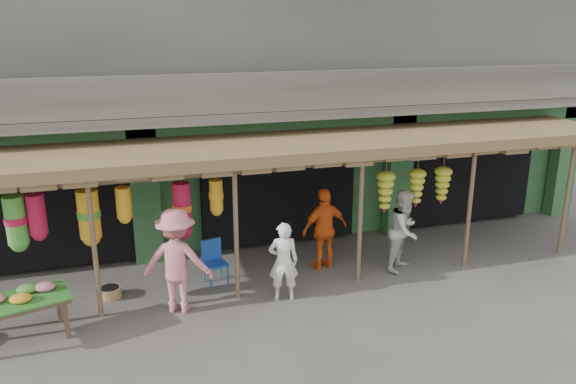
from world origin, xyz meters
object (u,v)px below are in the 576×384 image
object	(u,v)px
flower_table	(21,301)
person_right	(405,230)
person_vendor	(325,229)
blue_chair	(214,259)
person_front	(283,261)
person_shopper	(177,261)

from	to	relation	value
flower_table	person_right	bearing A→B (deg)	-10.89
person_vendor	flower_table	bearing A→B (deg)	2.95
blue_chair	person_right	bearing A→B (deg)	-21.00
flower_table	person_front	world-z (taller)	person_front
person_front	person_shopper	bearing A→B (deg)	6.63
flower_table	person_front	size ratio (longest dim) A/B	1.08
blue_chair	person_vendor	size ratio (longest dim) A/B	0.50
person_right	person_shopper	xyz separation A→B (m)	(-4.76, -0.43, 0.10)
person_vendor	person_shopper	world-z (taller)	person_shopper
blue_chair	person_shopper	world-z (taller)	person_shopper
flower_table	person_shopper	world-z (taller)	person_shopper
person_front	blue_chair	bearing A→B (deg)	-33.64
person_front	person_right	xyz separation A→B (m)	(2.82, 0.57, 0.10)
person_right	person_vendor	xyz separation A→B (m)	(-1.59, 0.52, 0.01)
flower_table	blue_chair	xyz separation A→B (m)	(3.37, 1.24, -0.22)
flower_table	person_front	bearing A→B (deg)	-14.73
flower_table	person_front	distance (m)	4.50
person_right	flower_table	bearing A→B (deg)	145.80
blue_chair	person_vendor	bearing A→B (deg)	-13.68
blue_chair	person_front	distance (m)	1.61
person_shopper	flower_table	bearing A→B (deg)	26.67
person_front	flower_table	bearing A→B (deg)	12.35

